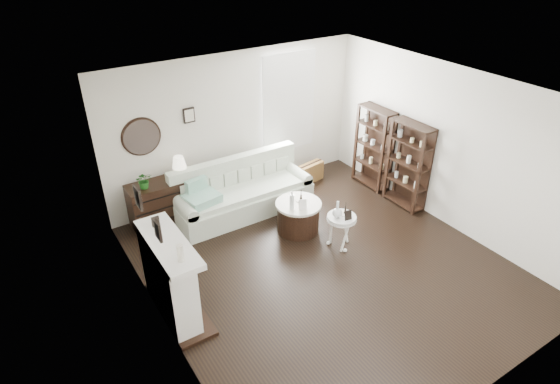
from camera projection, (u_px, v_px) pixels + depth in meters
room at (272, 106)px, 8.72m from camera, size 5.50×5.50×5.50m
fireplace at (170, 281)px, 6.08m from camera, size 0.50×1.40×1.84m
shelf_unit_far at (374, 148)px, 9.02m from camera, size 0.30×0.80×1.60m
shelf_unit_near at (408, 165)px, 8.37m from camera, size 0.30×0.80×1.60m
sofa at (242, 195)px, 8.42m from camera, size 2.48×0.86×0.96m
quilt at (202, 199)px, 7.83m from camera, size 0.61×0.53×0.14m
suitcase at (310, 172)px, 9.44m from camera, size 0.60×0.29×0.39m
dresser at (164, 202)px, 8.07m from camera, size 1.18×0.51×0.79m
table_lamp at (179, 167)px, 7.93m from camera, size 0.32×0.32×0.38m
potted_plant at (144, 180)px, 7.62m from camera, size 0.30×0.27×0.29m
drum_table at (298, 216)px, 7.90m from camera, size 0.77×0.77×0.54m
pedestal_table at (342, 219)px, 7.38m from camera, size 0.47×0.47×0.57m
eiffel_drum at (301, 196)px, 7.80m from camera, size 0.12×0.12×0.18m
bottle_drum at (292, 200)px, 7.53m from camera, size 0.08×0.08×0.33m
card_frame_drum at (303, 205)px, 7.55m from camera, size 0.14×0.09×0.18m
eiffel_ped at (345, 209)px, 7.37m from camera, size 0.12×0.12×0.19m
flask_ped at (337, 209)px, 7.26m from camera, size 0.16×0.16×0.29m
card_frame_ped at (348, 215)px, 7.23m from camera, size 0.13×0.07×0.16m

